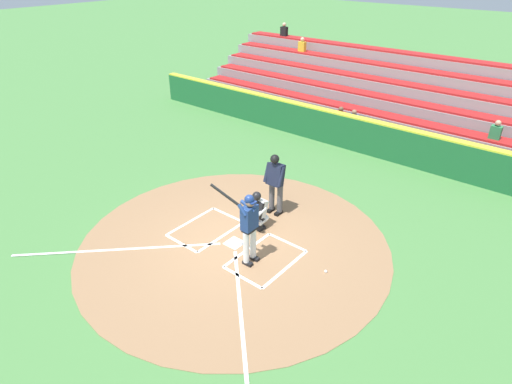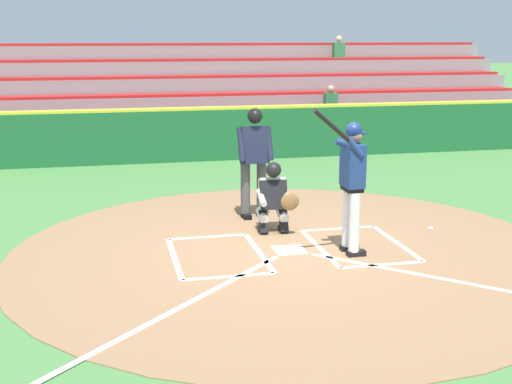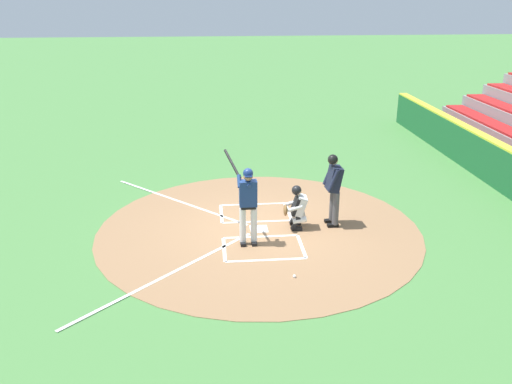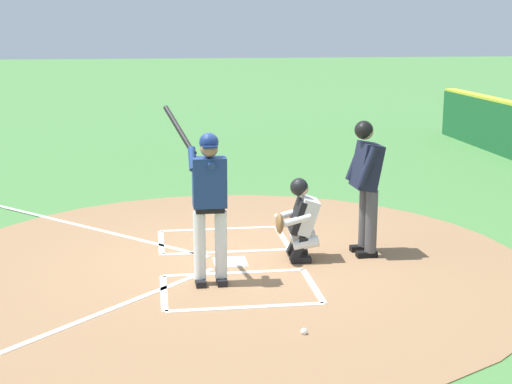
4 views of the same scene
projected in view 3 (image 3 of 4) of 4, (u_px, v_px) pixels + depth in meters
The scene contains 7 objects.
ground_plane at pixel (259, 229), 13.31m from camera, with size 120.00×120.00×0.00m, color #4C8442.
dirt_circle at pixel (259, 229), 13.31m from camera, with size 8.00×8.00×0.01m, color #99704C.
home_plate_and_chalk at pixel (224, 230), 13.23m from camera, with size 7.93×4.91×0.01m.
batter at pixel (248, 201), 12.16m from camera, with size 0.92×0.72×2.13m.
catcher at pixel (297, 206), 13.18m from camera, with size 0.59×0.63×1.13m.
plate_umpire at pixel (334, 185), 13.19m from camera, with size 0.59×0.43×1.86m.
baseball at pixel (294, 276), 11.06m from camera, with size 0.07×0.07×0.07m, color white.
Camera 3 is at (-12.07, 1.18, 5.58)m, focal length 37.51 mm.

